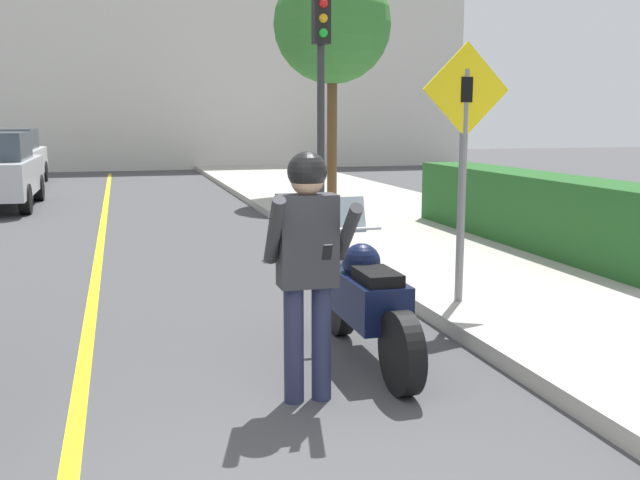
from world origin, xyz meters
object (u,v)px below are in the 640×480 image
person_biker (308,250)px  street_tree (332,25)px  parked_car_white (8,157)px  crossing_sign (464,148)px  motorcycle (366,301)px  traffic_light (321,69)px

person_biker → street_tree: bearing=72.6°
street_tree → parked_car_white: street_tree is taller
person_biker → crossing_sign: size_ratio=0.69×
street_tree → parked_car_white: size_ratio=1.29×
crossing_sign → street_tree: street_tree is taller
person_biker → street_tree: (3.75, 11.96, 3.07)m
motorcycle → parked_car_white: (-5.07, 17.54, 0.36)m
traffic_light → parked_car_white: (-6.30, 11.80, -1.89)m
motorcycle → street_tree: 12.22m
traffic_light → street_tree: street_tree is taller
motorcycle → traffic_light: size_ratio=0.57×
street_tree → parked_car_white: 10.80m
motorcycle → traffic_light: traffic_light is taller
traffic_light → motorcycle: bearing=-102.2°
person_biker → street_tree: 12.90m
person_biker → traffic_light: traffic_light is taller
motorcycle → street_tree: size_ratio=0.39×
motorcycle → traffic_light: (1.24, 5.74, 2.24)m
traffic_light → parked_car_white: traffic_light is taller
motorcycle → street_tree: bearing=74.8°
street_tree → traffic_light: bearing=-108.4°
motorcycle → parked_car_white: 18.26m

